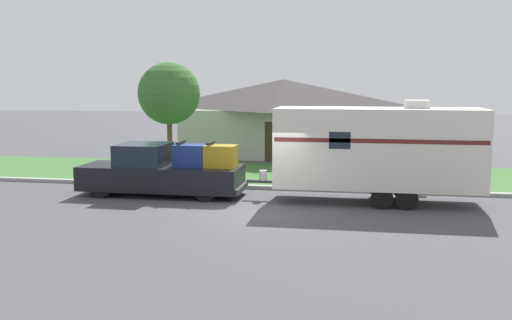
% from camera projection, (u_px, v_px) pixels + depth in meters
% --- Properties ---
extents(ground_plane, '(120.00, 120.00, 0.00)m').
position_uv_depth(ground_plane, '(264.00, 211.00, 18.66)').
color(ground_plane, '#47474C').
extents(curb_strip, '(80.00, 0.30, 0.14)m').
position_uv_depth(curb_strip, '(279.00, 188.00, 22.31)').
color(curb_strip, '#999993').
rests_on(curb_strip, ground_plane).
extents(lawn_strip, '(80.00, 7.00, 0.03)m').
position_uv_depth(lawn_strip, '(290.00, 174.00, 25.88)').
color(lawn_strip, '#3D6B33').
rests_on(lawn_strip, ground_plane).
extents(house_across_street, '(11.46, 8.14, 4.34)m').
position_uv_depth(house_across_street, '(283.00, 115.00, 33.58)').
color(house_across_street, '#B2B2A8').
rests_on(house_across_street, ground_plane).
extents(pickup_truck, '(6.08, 2.06, 2.03)m').
position_uv_depth(pickup_truck, '(163.00, 172.00, 21.12)').
color(pickup_truck, black).
rests_on(pickup_truck, ground_plane).
extents(travel_trailer, '(8.10, 2.27, 3.57)m').
position_uv_depth(travel_trailer, '(378.00, 148.00, 19.65)').
color(travel_trailer, black).
rests_on(travel_trailer, ground_plane).
extents(mailbox, '(0.48, 0.20, 1.36)m').
position_uv_depth(mailbox, '(421.00, 165.00, 21.80)').
color(mailbox, brown).
rests_on(mailbox, ground_plane).
extents(tree_in_yard, '(2.90, 2.90, 5.10)m').
position_uv_depth(tree_in_yard, '(169.00, 94.00, 26.54)').
color(tree_in_yard, brown).
rests_on(tree_in_yard, ground_plane).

